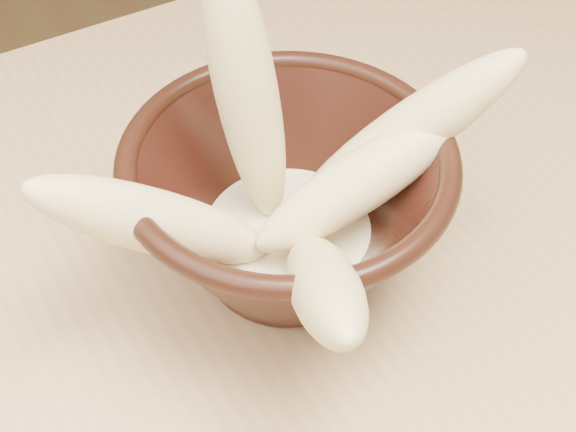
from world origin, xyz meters
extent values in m
cylinder|color=tan|center=(0.54, 0.34, 0.35)|extent=(0.05, 0.05, 0.71)
cylinder|color=black|center=(0.12, 0.11, 0.76)|extent=(0.08, 0.08, 0.01)
cylinder|color=black|center=(0.12, 0.11, 0.77)|extent=(0.08, 0.08, 0.01)
torus|color=black|center=(0.12, 0.11, 0.84)|extent=(0.18, 0.18, 0.01)
cylinder|color=beige|center=(0.12, 0.11, 0.78)|extent=(0.10, 0.10, 0.01)
ellipsoid|color=#F9E193|center=(0.12, 0.14, 0.87)|extent=(0.05, 0.07, 0.17)
ellipsoid|color=#F9E193|center=(0.05, 0.11, 0.83)|extent=(0.13, 0.06, 0.11)
ellipsoid|color=#F9E193|center=(0.19, 0.09, 0.84)|extent=(0.14, 0.08, 0.12)
ellipsoid|color=#F9E193|center=(0.15, 0.09, 0.83)|extent=(0.13, 0.04, 0.07)
ellipsoid|color=#F9E193|center=(0.10, 0.03, 0.83)|extent=(0.09, 0.14, 0.12)
camera|label=1|loc=(-0.02, -0.15, 1.12)|focal=50.00mm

